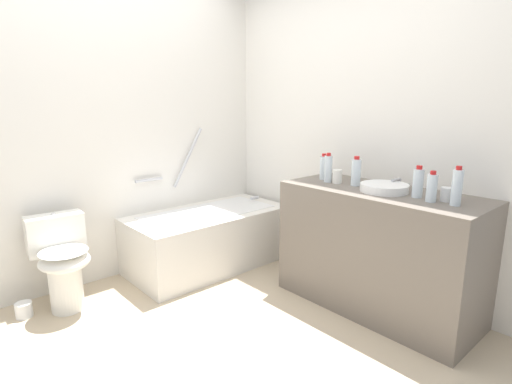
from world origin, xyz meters
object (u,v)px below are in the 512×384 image
object	(u,v)px
sink_basin	(384,188)
sink_faucet	(398,183)
water_bottle_2	(457,187)
water_bottle_3	(418,183)
water_bottle_0	(356,172)
toilet	(62,259)
toilet_paper_roll	(24,310)
drinking_glass_0	(337,176)
water_bottle_5	(328,169)
drinking_glass_1	(446,194)
bathtub	(209,236)
water_bottle_1	(324,167)
water_bottle_4	(432,188)

from	to	relation	value
sink_basin	sink_faucet	bearing A→B (deg)	-0.00
sink_faucet	water_bottle_2	bearing A→B (deg)	-113.75
water_bottle_3	water_bottle_0	bearing A→B (deg)	87.92
toilet	toilet_paper_roll	bearing A→B (deg)	-94.77
toilet	drinking_glass_0	bearing A→B (deg)	60.54
sink_faucet	water_bottle_3	distance (m)	0.30
water_bottle_5	toilet	bearing A→B (deg)	147.14
sink_basin	drinking_glass_1	xyz separation A→B (m)	(0.04, -0.40, 0.02)
toilet	sink_faucet	bearing A→B (deg)	55.49
sink_faucet	drinking_glass_0	distance (m)	0.43
toilet	sink_basin	bearing A→B (deg)	52.45
water_bottle_0	drinking_glass_1	world-z (taller)	water_bottle_0
bathtub	water_bottle_5	distance (m)	1.28
sink_basin	drinking_glass_0	distance (m)	0.39
toilet	sink_faucet	size ratio (longest dim) A/B	4.46
water_bottle_5	drinking_glass_0	distance (m)	0.09
toilet	sink_faucet	distance (m)	2.45
water_bottle_1	sink_basin	bearing A→B (deg)	-93.72
bathtub	water_bottle_3	size ratio (longest dim) A/B	6.97
water_bottle_4	water_bottle_0	bearing A→B (deg)	83.64
water_bottle_2	bathtub	bearing A→B (deg)	101.90
drinking_glass_1	toilet_paper_roll	bearing A→B (deg)	134.98
sink_basin	water_bottle_0	bearing A→B (deg)	84.42
water_bottle_2	drinking_glass_0	xyz separation A→B (m)	(0.02, 0.86, -0.06)
water_bottle_1	water_bottle_4	bearing A→B (deg)	-94.94
water_bottle_2	water_bottle_5	xyz separation A→B (m)	(0.00, 0.94, -0.01)
water_bottle_0	drinking_glass_1	distance (m)	0.65
water_bottle_1	drinking_glass_0	bearing A→B (deg)	-104.12
bathtub	drinking_glass_0	xyz separation A→B (m)	(0.42, -1.07, 0.65)
water_bottle_1	water_bottle_3	distance (m)	0.78
bathtub	water_bottle_5	world-z (taller)	bathtub
bathtub	water_bottle_3	distance (m)	1.87
toilet	water_bottle_0	xyz separation A→B (m)	(1.68, -1.27, 0.60)
water_bottle_2	water_bottle_4	bearing A→B (deg)	98.05
water_bottle_3	drinking_glass_0	world-z (taller)	water_bottle_3
sink_basin	toilet_paper_roll	size ratio (longest dim) A/B	2.91
toilet	water_bottle_4	size ratio (longest dim) A/B	3.55
water_bottle_3	drinking_glass_0	distance (m)	0.62
water_bottle_2	water_bottle_5	world-z (taller)	water_bottle_2
drinking_glass_0	drinking_glass_1	xyz separation A→B (m)	(0.04, -0.79, -0.01)
sink_basin	water_bottle_1	world-z (taller)	water_bottle_1
sink_faucet	drinking_glass_1	bearing A→B (deg)	-110.84
toilet	sink_basin	world-z (taller)	sink_basin
water_bottle_5	water_bottle_0	bearing A→B (deg)	-78.37
water_bottle_4	water_bottle_5	bearing A→B (deg)	88.54
sink_basin	water_bottle_5	bearing A→B (deg)	92.58
water_bottle_0	drinking_glass_0	size ratio (longest dim) A/B	2.11
sink_basin	water_bottle_0	distance (m)	0.26
bathtub	water_bottle_0	xyz separation A→B (m)	(0.45, -1.21, 0.70)
sink_basin	water_bottle_5	size ratio (longest dim) A/B	1.45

